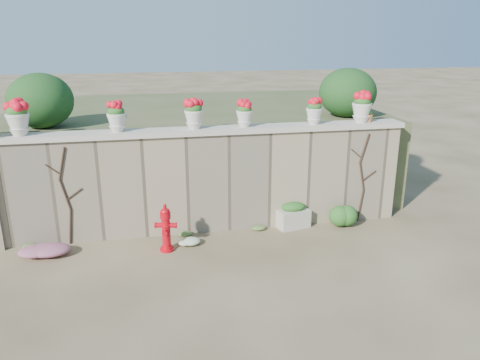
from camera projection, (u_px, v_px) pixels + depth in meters
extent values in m
plane|color=brown|center=(222.00, 270.00, 7.98)|extent=(80.00, 80.00, 0.00)
cube|color=gray|center=(207.00, 182.00, 9.36)|extent=(8.00, 0.40, 2.00)
cube|color=beige|center=(206.00, 131.00, 9.04)|extent=(8.10, 0.52, 0.10)
cube|color=#384C23|center=(192.00, 145.00, 12.35)|extent=(9.00, 6.00, 2.00)
ellipsoid|color=#143814|center=(40.00, 101.00, 9.41)|extent=(1.30, 1.30, 1.10)
ellipsoid|color=#143814|center=(348.00, 93.00, 10.63)|extent=(1.30, 1.30, 1.10)
cylinder|color=black|center=(70.00, 227.00, 8.86)|extent=(0.12, 0.04, 0.70)
cylinder|color=black|center=(65.00, 195.00, 8.66)|extent=(0.17, 0.04, 0.61)
cylinder|color=black|center=(62.00, 163.00, 8.47)|extent=(0.18, 0.04, 0.61)
cylinder|color=black|center=(74.00, 194.00, 8.69)|extent=(0.30, 0.02, 0.22)
cylinder|color=black|center=(52.00, 169.00, 8.47)|extent=(0.25, 0.02, 0.21)
cylinder|color=black|center=(360.00, 205.00, 9.95)|extent=(0.12, 0.04, 0.70)
cylinder|color=black|center=(362.00, 176.00, 9.75)|extent=(0.17, 0.04, 0.61)
cylinder|color=black|center=(365.00, 148.00, 9.56)|extent=(0.18, 0.04, 0.61)
cylinder|color=black|center=(369.00, 176.00, 9.78)|extent=(0.30, 0.02, 0.22)
cylinder|color=black|center=(356.00, 153.00, 9.56)|extent=(0.25, 0.02, 0.21)
cylinder|color=red|center=(167.00, 249.00, 8.68)|extent=(0.26, 0.26, 0.05)
cylinder|color=red|center=(166.00, 232.00, 8.58)|extent=(0.16, 0.16, 0.57)
cylinder|color=red|center=(166.00, 225.00, 8.54)|extent=(0.19, 0.19, 0.04)
cylinder|color=red|center=(165.00, 215.00, 8.48)|extent=(0.19, 0.19, 0.11)
ellipsoid|color=red|center=(165.00, 211.00, 8.45)|extent=(0.18, 0.18, 0.13)
cylinder|color=red|center=(165.00, 207.00, 8.43)|extent=(0.06, 0.06, 0.09)
cylinder|color=red|center=(159.00, 225.00, 8.54)|extent=(0.15, 0.12, 0.09)
cylinder|color=red|center=(173.00, 225.00, 8.53)|extent=(0.15, 0.12, 0.09)
cylinder|color=red|center=(165.00, 232.00, 8.47)|extent=(0.10, 0.11, 0.08)
cube|color=beige|center=(293.00, 218.00, 9.68)|extent=(0.72, 0.51, 0.38)
ellipsoid|color=#1E5119|center=(293.00, 207.00, 9.60)|extent=(0.55, 0.40, 0.20)
ellipsoid|color=#1E5119|center=(342.00, 215.00, 9.62)|extent=(0.58, 0.53, 0.56)
ellipsoid|color=#CE2991|center=(46.00, 249.00, 8.44)|extent=(1.03, 0.69, 0.28)
ellipsoid|color=white|center=(188.00, 242.00, 8.84)|extent=(0.49, 0.39, 0.18)
ellipsoid|color=#1E5119|center=(17.00, 111.00, 8.26)|extent=(0.35, 0.35, 0.21)
ellipsoid|color=red|center=(16.00, 106.00, 8.24)|extent=(0.31, 0.31, 0.22)
ellipsoid|color=#1E5119|center=(116.00, 111.00, 8.60)|extent=(0.31, 0.31, 0.18)
ellipsoid|color=red|center=(116.00, 107.00, 8.57)|extent=(0.27, 0.27, 0.19)
ellipsoid|color=#1E5119|center=(194.00, 108.00, 8.86)|extent=(0.31, 0.31, 0.19)
ellipsoid|color=red|center=(194.00, 104.00, 8.83)|extent=(0.27, 0.27, 0.20)
ellipsoid|color=#1E5119|center=(245.00, 109.00, 9.05)|extent=(0.28, 0.28, 0.17)
ellipsoid|color=red|center=(245.00, 105.00, 9.03)|extent=(0.25, 0.25, 0.18)
ellipsoid|color=#1E5119|center=(314.00, 106.00, 9.31)|extent=(0.28, 0.28, 0.17)
ellipsoid|color=red|center=(315.00, 103.00, 9.29)|extent=(0.25, 0.25, 0.18)
ellipsoid|color=#1E5119|center=(362.00, 101.00, 9.48)|extent=(0.35, 0.35, 0.21)
ellipsoid|color=red|center=(363.00, 97.00, 9.45)|extent=(0.30, 0.30, 0.22)
ellipsoid|color=#1E5119|center=(368.00, 112.00, 9.58)|extent=(0.18, 0.18, 0.12)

